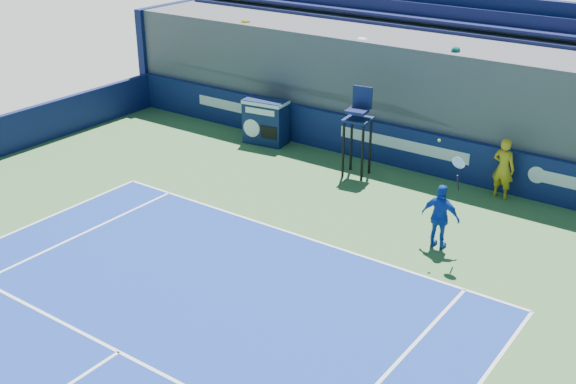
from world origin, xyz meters
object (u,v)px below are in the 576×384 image
Objects in this scene: umpire_chair at (358,123)px; tennis_player at (441,217)px; match_clock at (266,120)px; ball_person at (503,168)px.

umpire_chair is 0.96× the size of tennis_player.
tennis_player is at bearing -23.74° from match_clock.
match_clock is at bearing 170.80° from umpire_chair.
ball_person is at bearing 2.08° from match_clock.
match_clock is 0.55× the size of tennis_player.
ball_person is 1.15× the size of match_clock.
match_clock is at bearing 8.56° from ball_person.
ball_person is 0.63× the size of tennis_player.
tennis_player is (7.27, -3.20, 0.03)m from match_clock.
umpire_chair is at bearing 19.08° from ball_person.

